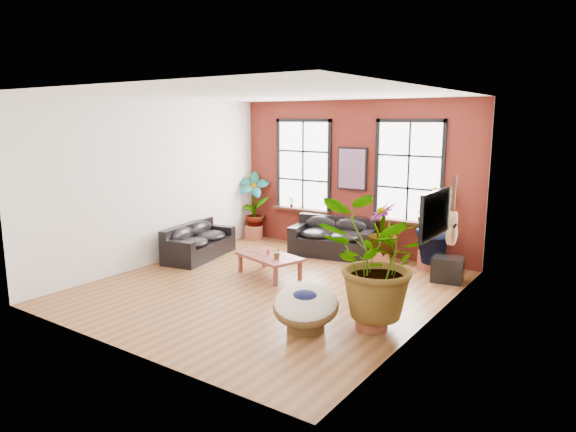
# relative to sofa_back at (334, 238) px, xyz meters

# --- Properties ---
(room) EXTENTS (6.04, 6.54, 3.54)m
(room) POSITION_rel_sofa_back_xyz_m (0.18, -2.55, 1.36)
(room) COLOR brown
(room) RESTS_ON ground
(sofa_back) EXTENTS (2.01, 1.24, 0.86)m
(sofa_back) POSITION_rel_sofa_back_xyz_m (0.00, 0.00, 0.00)
(sofa_back) COLOR black
(sofa_back) RESTS_ON ground
(sofa_left) EXTENTS (1.17, 2.02, 0.75)m
(sofa_left) POSITION_rel_sofa_back_xyz_m (-2.41, -1.93, -0.05)
(sofa_left) COLOR black
(sofa_left) RESTS_ON ground
(coffee_table) EXTENTS (1.47, 1.08, 0.51)m
(coffee_table) POSITION_rel_sofa_back_xyz_m (-0.24, -2.14, -0.02)
(coffee_table) COLOR brown
(coffee_table) RESTS_ON ground
(papasan_chair) EXTENTS (1.26, 1.26, 0.73)m
(papasan_chair) POSITION_rel_sofa_back_xyz_m (1.80, -3.98, -0.01)
(papasan_chair) COLOR #543B1E
(papasan_chair) RESTS_ON ground
(poster) EXTENTS (0.74, 0.06, 0.98)m
(poster) POSITION_rel_sofa_back_xyz_m (0.18, 0.49, 1.56)
(poster) COLOR black
(poster) RESTS_ON room
(tv_wall_unit) EXTENTS (0.13, 1.86, 1.20)m
(tv_wall_unit) POSITION_rel_sofa_back_xyz_m (3.11, -2.10, 1.15)
(tv_wall_unit) COLOR black
(tv_wall_unit) RESTS_ON room
(media_box) EXTENTS (0.64, 0.56, 0.48)m
(media_box) POSITION_rel_sofa_back_xyz_m (2.78, -0.48, -0.15)
(media_box) COLOR black
(media_box) RESTS_ON ground
(pot_back_left) EXTENTS (0.63, 0.63, 0.35)m
(pot_back_left) POSITION_rel_sofa_back_xyz_m (-2.48, 0.19, -0.21)
(pot_back_left) COLOR brown
(pot_back_left) RESTS_ON ground
(pot_back_right) EXTENTS (0.64, 0.64, 0.38)m
(pot_back_right) POSITION_rel_sofa_back_xyz_m (2.21, 0.18, -0.20)
(pot_back_right) COLOR brown
(pot_back_right) RESTS_ON ground
(pot_right_wall) EXTENTS (0.55, 0.55, 0.35)m
(pot_right_wall) POSITION_rel_sofa_back_xyz_m (2.57, -3.36, -0.21)
(pot_right_wall) COLOR brown
(pot_right_wall) RESTS_ON ground
(pot_mid) EXTENTS (0.65, 0.65, 0.36)m
(pot_mid) POSITION_rel_sofa_back_xyz_m (1.25, -0.17, -0.21)
(pot_mid) COLOR brown
(pot_mid) RESTS_ON ground
(floor_plant_back_left) EXTENTS (1.02, 0.92, 1.60)m
(floor_plant_back_left) POSITION_rel_sofa_back_xyz_m (-2.50, 0.21, 0.56)
(floor_plant_back_left) COLOR #154612
(floor_plant_back_left) RESTS_ON ground
(floor_plant_back_right) EXTENTS (1.05, 1.11, 1.60)m
(floor_plant_back_right) POSITION_rel_sofa_back_xyz_m (2.23, 0.19, 0.56)
(floor_plant_back_right) COLOR #154612
(floor_plant_back_right) RESTS_ON ground
(floor_plant_right_wall) EXTENTS (2.09, 2.07, 1.75)m
(floor_plant_right_wall) POSITION_rel_sofa_back_xyz_m (2.58, -3.39, 0.65)
(floor_plant_right_wall) COLOR #154612
(floor_plant_right_wall) RESTS_ON ground
(floor_plant_mid) EXTENTS (0.95, 0.95, 1.20)m
(floor_plant_mid) POSITION_rel_sofa_back_xyz_m (1.25, -0.14, 0.35)
(floor_plant_mid) COLOR #154612
(floor_plant_mid) RESTS_ON ground
(table_plant) EXTENTS (0.21, 0.19, 0.22)m
(table_plant) POSITION_rel_sofa_back_xyz_m (0.04, -2.25, 0.14)
(table_plant) COLOR #154612
(table_plant) RESTS_ON coffee_table
(sill_plant_left) EXTENTS (0.17, 0.17, 0.27)m
(sill_plant_left) POSITION_rel_sofa_back_xyz_m (-1.47, 0.43, 0.65)
(sill_plant_left) COLOR #154612
(sill_plant_left) RESTS_ON room
(sill_plant_right) EXTENTS (0.19, 0.19, 0.27)m
(sill_plant_right) POSITION_rel_sofa_back_xyz_m (1.88, 0.43, 0.65)
(sill_plant_right) COLOR #154612
(sill_plant_right) RESTS_ON room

